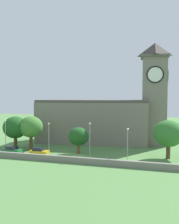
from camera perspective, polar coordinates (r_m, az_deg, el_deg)
The scene contains 13 objects.
ground_plane at distance 71.48m, azimuth 1.21°, elevation -7.23°, with size 200.00×200.00×0.00m, color #517F42.
church at distance 72.79m, azimuth 3.52°, elevation -0.81°, with size 37.30×14.20×27.86m.
quay_barrier at distance 52.21m, azimuth -4.84°, elevation -10.61°, with size 43.37×0.70×1.25m, color gray.
car_green at distance 62.23m, azimuth -16.98°, elevation -8.18°, with size 4.14×2.34×1.76m.
car_yellow at distance 58.91m, azimuth -11.28°, elevation -8.73°, with size 4.24×2.28×1.82m.
streetlamp_west_end at distance 64.01m, azimuth -18.41°, elevation -4.03°, with size 0.44×0.44×7.82m.
streetlamp_west_mid at distance 59.39m, azimuth -9.15°, elevation -4.76°, with size 0.44×0.44×7.28m.
streetlamp_central at distance 54.43m, azimuth 0.06°, elevation -5.19°, with size 0.44×0.44×7.76m.
streetlamp_east_mid at distance 52.88m, azimuth 8.56°, elevation -6.05°, with size 0.44×0.44×6.87m.
tree_riverside_east at distance 59.18m, azimuth -2.48°, elevation -5.54°, with size 4.73×4.73×6.19m.
tree_churchyard at distance 56.87m, azimuth 17.36°, elevation -4.67°, with size 6.35×6.35×8.31m.
tree_riverside_west at distance 65.58m, azimuth -13.06°, elevation -3.29°, with size 5.95×5.95×8.40m.
tree_by_tower at distance 66.87m, azimuth -16.37°, elevation -3.37°, with size 6.17×6.17×8.30m.
Camera 1 is at (18.43, -52.74, 13.43)m, focal length 40.60 mm.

